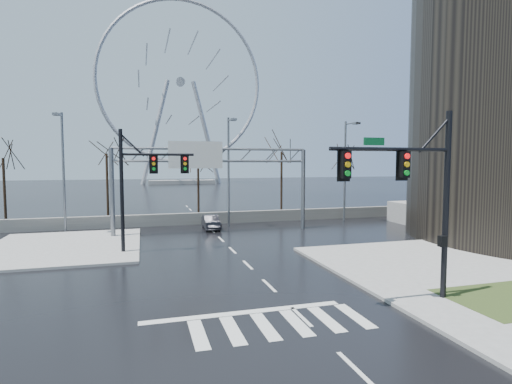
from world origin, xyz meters
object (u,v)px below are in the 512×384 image
object	(u,v)px
signal_mast_far	(140,179)
car	(211,222)
sign_gantry	(209,171)
signal_mast_near	(420,187)
ferris_wheel	(181,89)

from	to	relation	value
signal_mast_far	car	xyz separation A→B (m)	(5.92, 7.94, -4.22)
signal_mast_far	car	world-z (taller)	signal_mast_far
sign_gantry	signal_mast_far	bearing A→B (deg)	-132.47
signal_mast_near	car	size ratio (longest dim) A/B	2.16
signal_mast_far	sign_gantry	world-z (taller)	signal_mast_far
ferris_wheel	signal_mast_far	bearing A→B (deg)	-97.20
signal_mast_near	car	bearing A→B (deg)	103.65
car	ferris_wheel	bearing A→B (deg)	87.26
signal_mast_far	ferris_wheel	xyz separation A→B (m)	(10.87, 86.04, 21.30)
ferris_wheel	car	xyz separation A→B (m)	(-4.95, -78.10, -25.52)
signal_mast_near	signal_mast_far	world-z (taller)	same
sign_gantry	car	distance (m)	4.99
sign_gantry	ferris_wheel	bearing A→B (deg)	86.16
signal_mast_far	sign_gantry	bearing A→B (deg)	47.53
signal_mast_far	sign_gantry	distance (m)	8.14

